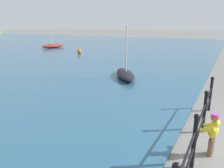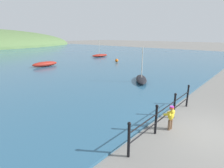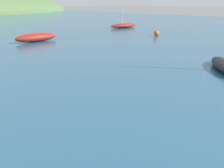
{
  "view_description": "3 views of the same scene",
  "coord_description": "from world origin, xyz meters",
  "views": [
    {
      "loc": [
        -5.75,
        1.08,
        2.91
      ],
      "look_at": [
        -0.1,
        4.14,
        1.14
      ],
      "focal_mm": 35.0,
      "sensor_mm": 36.0,
      "label": 1
    },
    {
      "loc": [
        -7.11,
        -1.17,
        3.69
      ],
      "look_at": [
        -0.63,
        4.44,
        1.29
      ],
      "focal_mm": 28.0,
      "sensor_mm": 36.0,
      "label": 2
    },
    {
      "loc": [
        -6.15,
        1.91,
        2.88
      ],
      "look_at": [
        -1.54,
        6.37,
        0.8
      ],
      "focal_mm": 42.0,
      "sensor_mm": 36.0,
      "label": 3
    }
  ],
  "objects": [
    {
      "name": "boat_red_dinghy",
      "position": [
        3.24,
        18.31,
        0.39
      ],
      "size": [
        3.08,
        1.06,
        0.58
      ],
      "color": "maroon",
      "rests_on": "water"
    },
    {
      "name": "boat_nearest_quay",
      "position": [
        14.39,
        20.19,
        0.34
      ],
      "size": [
        3.19,
        1.7,
        2.88
      ],
      "color": "maroon",
      "rests_on": "water"
    },
    {
      "name": "boat_blue_hull",
      "position": [
        4.67,
        5.92,
        0.3
      ],
      "size": [
        2.87,
        2.37,
        2.73
      ],
      "color": "black",
      "rests_on": "water"
    },
    {
      "name": "mooring_buoy",
      "position": [
        11.49,
        14.06,
        0.33
      ],
      "size": [
        0.45,
        0.45,
        0.45
      ],
      "primitive_type": "sphere",
      "color": "orange",
      "rests_on": "water"
    }
  ]
}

